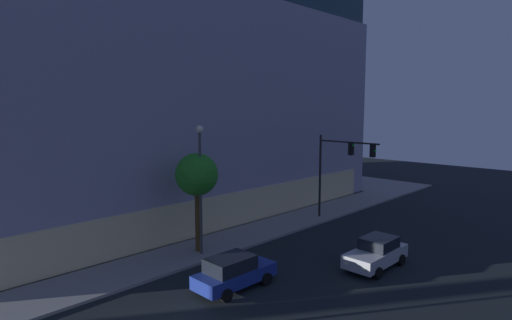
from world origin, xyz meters
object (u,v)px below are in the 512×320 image
sidewalk_tree (197,175)px  car_silver (376,253)px  traffic_light_far_corner (340,161)px  street_lamp_sidewalk (200,174)px  car_blue (234,272)px  modern_building (138,96)px

sidewalk_tree → car_silver: bearing=-58.0°
traffic_light_far_corner → car_silver: 9.92m
traffic_light_far_corner → street_lamp_sidewalk: street_lamp_sidewalk is taller
street_lamp_sidewalk → car_blue: size_ratio=1.79×
traffic_light_far_corner → street_lamp_sidewalk: (-12.02, 1.87, 0.15)m
street_lamp_sidewalk → car_blue: street_lamp_sidewalk is taller
traffic_light_far_corner → modern_building: bearing=109.1°
modern_building → traffic_light_far_corner: size_ratio=5.54×
traffic_light_far_corner → car_blue: bearing=-168.3°
modern_building → sidewalk_tree: bearing=-109.1°
modern_building → street_lamp_sidewalk: bearing=-109.0°
traffic_light_far_corner → car_silver: traffic_light_far_corner is taller
traffic_light_far_corner → sidewalk_tree: size_ratio=1.09×
street_lamp_sidewalk → car_silver: (5.71, -8.38, -4.17)m
car_blue → car_silver: (7.43, -3.66, -0.02)m
modern_building → car_silver: modern_building is taller
traffic_light_far_corner → car_blue: traffic_light_far_corner is taller
car_silver → car_blue: bearing=153.8°
car_silver → street_lamp_sidewalk: bearing=124.3°
sidewalk_tree → car_silver: (5.57, -8.89, -4.00)m
street_lamp_sidewalk → sidewalk_tree: size_ratio=1.28×
street_lamp_sidewalk → car_silver: street_lamp_sidewalk is taller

